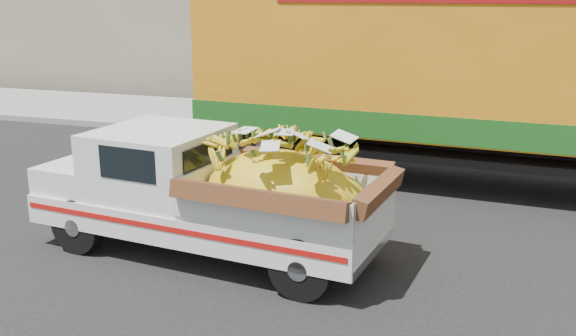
% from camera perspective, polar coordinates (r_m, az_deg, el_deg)
% --- Properties ---
extents(ground, '(100.00, 100.00, 0.00)m').
position_cam_1_polar(ground, '(8.24, 5.51, -8.61)').
color(ground, black).
rests_on(ground, ground).
extents(curb, '(60.00, 0.25, 0.15)m').
position_cam_1_polar(curb, '(14.33, 11.39, 1.89)').
color(curb, gray).
rests_on(curb, ground).
extents(sidewalk, '(60.00, 4.00, 0.14)m').
position_cam_1_polar(sidewalk, '(16.37, 12.32, 3.49)').
color(sidewalk, gray).
rests_on(sidewalk, ground).
extents(building_left, '(18.00, 6.00, 5.00)m').
position_cam_1_polar(building_left, '(23.90, -5.55, 13.27)').
color(building_left, gray).
rests_on(building_left, ground).
extents(pickup_truck, '(4.74, 2.17, 1.61)m').
position_cam_1_polar(pickup_truck, '(8.19, -5.11, -2.28)').
color(pickup_truck, black).
rests_on(pickup_truck, ground).
extents(semi_trailer, '(12.04, 3.26, 3.80)m').
position_cam_1_polar(semi_trailer, '(11.49, 21.73, 8.21)').
color(semi_trailer, black).
rests_on(semi_trailer, ground).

